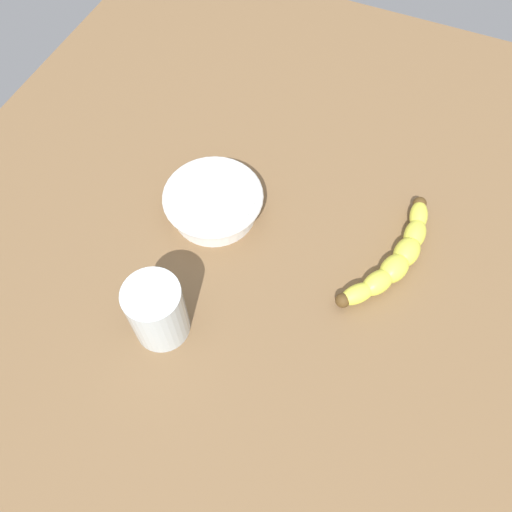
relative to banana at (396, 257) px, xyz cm
name	(u,v)px	position (x,y,z in cm)	size (l,w,h in cm)	color
wooden_tabletop	(309,263)	(11.33, 3.85, -3.25)	(120.00, 120.00, 3.00)	brown
banana	(396,257)	(0.00, 0.00, 0.00)	(9.26, 21.95, 3.49)	#E4E549
smoothie_glass	(157,312)	(25.75, 21.80, 3.00)	(7.35, 7.35, 10.06)	silver
ceramic_bowl	(214,201)	(27.48, 2.10, 1.04)	(14.87, 14.87, 4.65)	white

